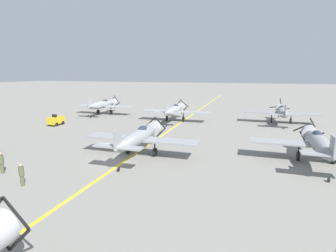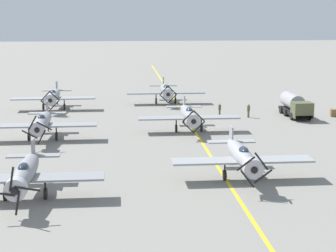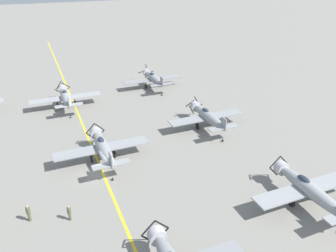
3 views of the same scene
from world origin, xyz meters
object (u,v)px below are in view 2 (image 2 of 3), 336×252
(airplane_mid_center, at_px, (188,115))
(supply_crate_by_tanker, at_px, (335,113))
(airplane_near_center, at_px, (166,90))
(airplane_far_center, at_px, (242,156))
(fuel_tanker, at_px, (295,105))
(airplane_near_right, at_px, (54,96))
(airplane_far_right, at_px, (25,173))
(ground_crew_walking, at_px, (220,109))
(ground_crew_inspecting, at_px, (249,110))
(airplane_mid_right, at_px, (43,122))

(airplane_mid_center, xyz_separation_m, supply_crate_by_tanker, (-21.06, -7.63, -1.51))
(airplane_near_center, height_order, airplane_far_center, same)
(airplane_far_center, height_order, fuel_tanker, airplane_far_center)
(airplane_far_center, height_order, supply_crate_by_tanker, airplane_far_center)
(fuel_tanker, relative_size, supply_crate_by_tanker, 6.68)
(airplane_near_right, height_order, airplane_mid_center, same)
(airplane_far_right, bearing_deg, fuel_tanker, -139.44)
(airplane_far_right, height_order, ground_crew_walking, airplane_far_right)
(airplane_near_center, relative_size, ground_crew_inspecting, 6.45)
(fuel_tanker, bearing_deg, airplane_far_center, 63.95)
(ground_crew_inspecting, bearing_deg, airplane_near_center, -51.45)
(ground_crew_walking, bearing_deg, airplane_far_center, 83.30)
(airplane_far_right, height_order, airplane_far_center, airplane_far_right)
(fuel_tanker, distance_m, ground_crew_inspecting, 6.48)
(airplane_near_center, height_order, supply_crate_by_tanker, airplane_near_center)
(airplane_mid_right, relative_size, supply_crate_by_tanker, 10.02)
(fuel_tanker, height_order, ground_crew_inspecting, fuel_tanker)
(airplane_far_center, bearing_deg, airplane_mid_center, -90.96)
(airplane_far_right, height_order, fuel_tanker, airplane_far_right)
(airplane_far_right, relative_size, ground_crew_walking, 6.88)
(ground_crew_walking, bearing_deg, fuel_tanker, 172.88)
(airplane_mid_center, distance_m, fuel_tanker, 17.60)
(airplane_mid_right, bearing_deg, airplane_near_center, -128.05)
(ground_crew_inspecting, bearing_deg, ground_crew_walking, -21.18)
(airplane_mid_right, xyz_separation_m, fuel_tanker, (-32.30, -11.16, -0.50))
(ground_crew_walking, distance_m, supply_crate_by_tanker, 15.68)
(airplane_near_right, height_order, ground_crew_inspecting, airplane_near_right)
(airplane_far_center, height_order, ground_crew_inspecting, airplane_far_center)
(airplane_far_right, xyz_separation_m, airplane_far_center, (-17.54, -3.61, 0.00))
(airplane_near_center, bearing_deg, airplane_mid_center, 79.86)
(airplane_near_right, height_order, fuel_tanker, airplane_near_right)
(airplane_near_right, bearing_deg, airplane_far_center, 102.47)
(airplane_near_center, bearing_deg, ground_crew_walking, 106.96)
(airplane_far_center, bearing_deg, airplane_far_right, 4.59)
(ground_crew_walking, relative_size, supply_crate_by_tanker, 1.46)
(airplane_far_right, distance_m, ground_crew_inspecting, 39.68)
(airplane_mid_center, relative_size, airplane_far_right, 1.00)
(airplane_mid_center, xyz_separation_m, ground_crew_walking, (-5.48, -9.37, -1.06))
(fuel_tanker, bearing_deg, airplane_far_right, 45.20)
(airplane_near_right, height_order, airplane_mid_right, same)
(airplane_far_right, height_order, supply_crate_by_tanker, airplane_far_right)
(airplane_far_center, bearing_deg, ground_crew_inspecting, -111.45)
(airplane_far_right, distance_m, ground_crew_walking, 38.71)
(airplane_near_center, height_order, ground_crew_inspecting, airplane_near_center)
(airplane_mid_center, relative_size, ground_crew_walking, 6.88)
(airplane_near_center, xyz_separation_m, ground_crew_walking, (-6.44, 11.26, -1.06))
(airplane_far_center, distance_m, ground_crew_walking, 29.15)
(airplane_far_center, bearing_deg, airplane_near_center, -92.71)
(airplane_near_center, bearing_deg, airplane_near_right, 1.18)
(fuel_tanker, height_order, ground_crew_walking, fuel_tanker)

